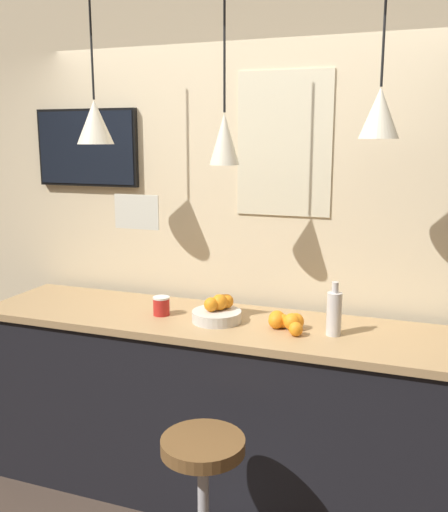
# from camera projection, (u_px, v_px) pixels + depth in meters

# --- Properties ---
(back_wall) EXTENTS (8.00, 0.06, 2.90)m
(back_wall) POSITION_uv_depth(u_px,v_px,m) (250.00, 229.00, 3.34)
(back_wall) COLOR beige
(back_wall) RESTS_ON ground_plane
(service_counter) EXTENTS (2.75, 0.65, 1.02)m
(service_counter) POSITION_uv_depth(u_px,v_px,m) (224.00, 409.00, 3.13)
(service_counter) COLOR black
(service_counter) RESTS_ON ground_plane
(bar_stool) EXTENTS (0.40, 0.40, 0.72)m
(bar_stool) POSITION_uv_depth(u_px,v_px,m) (203.00, 488.00, 2.47)
(bar_stool) COLOR #B7B7BC
(bar_stool) RESTS_ON ground_plane
(fruit_bowl) EXTENTS (0.26, 0.26, 0.14)m
(fruit_bowl) POSITION_uv_depth(u_px,v_px,m) (218.00, 312.00, 3.01)
(fruit_bowl) COLOR beige
(fruit_bowl) RESTS_ON service_counter
(orange_pile) EXTENTS (0.20, 0.18, 0.09)m
(orange_pile) POSITION_uv_depth(u_px,v_px,m) (286.00, 322.00, 2.87)
(orange_pile) COLOR orange
(orange_pile) RESTS_ON service_counter
(juice_bottle) EXTENTS (0.07, 0.07, 0.27)m
(juice_bottle) POSITION_uv_depth(u_px,v_px,m) (334.00, 313.00, 2.78)
(juice_bottle) COLOR silver
(juice_bottle) RESTS_ON service_counter
(spread_jar) EXTENTS (0.09, 0.09, 0.10)m
(spread_jar) POSITION_uv_depth(u_px,v_px,m) (161.00, 306.00, 3.11)
(spread_jar) COLOR red
(spread_jar) RESTS_ON service_counter
(pendant_lamp_left) EXTENTS (0.20, 0.20, 0.86)m
(pendant_lamp_left) POSITION_uv_depth(u_px,v_px,m) (95.00, 121.00, 3.07)
(pendant_lamp_left) COLOR black
(pendant_lamp_middle) EXTENTS (0.15, 0.15, 0.96)m
(pendant_lamp_middle) POSITION_uv_depth(u_px,v_px,m) (224.00, 138.00, 2.83)
(pendant_lamp_middle) COLOR black
(pendant_lamp_right) EXTENTS (0.18, 0.18, 0.83)m
(pendant_lamp_right) POSITION_uv_depth(u_px,v_px,m) (380.00, 112.00, 2.56)
(pendant_lamp_right) COLOR black
(mounted_tv) EXTENTS (0.70, 0.04, 0.47)m
(mounted_tv) POSITION_uv_depth(u_px,v_px,m) (87.00, 148.00, 3.55)
(mounted_tv) COLOR black
(hanging_menu_board) EXTENTS (0.24, 0.01, 0.17)m
(hanging_menu_board) POSITION_uv_depth(u_px,v_px,m) (137.00, 212.00, 2.80)
(hanging_menu_board) COLOR white
(wall_poster) EXTENTS (0.53, 0.01, 0.79)m
(wall_poster) POSITION_uv_depth(u_px,v_px,m) (284.00, 144.00, 3.13)
(wall_poster) COLOR beige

